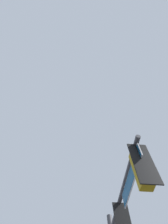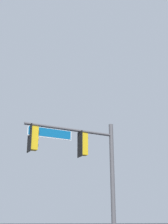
% 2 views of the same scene
% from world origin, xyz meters
% --- Properties ---
extents(signal_pole_near, '(4.77, 1.10, 6.31)m').
position_xyz_m(signal_pole_near, '(-5.46, -7.14, 4.38)').
color(signal_pole_near, '#47474C').
rests_on(signal_pole_near, ground_plane).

